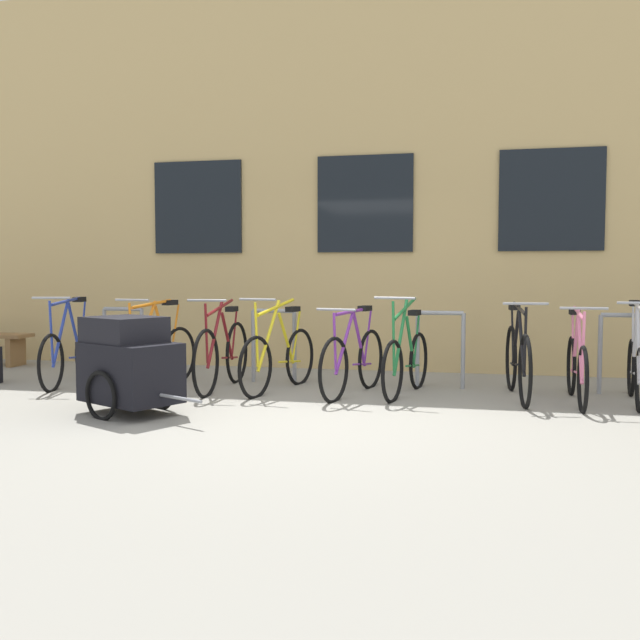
# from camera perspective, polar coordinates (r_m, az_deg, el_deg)

# --- Properties ---
(ground_plane) EXTENTS (42.00, 42.00, 0.00)m
(ground_plane) POSITION_cam_1_polar(r_m,az_deg,el_deg) (6.69, -0.78, -7.70)
(ground_plane) COLOR gray
(storefront_building) EXTENTS (28.00, 7.23, 5.38)m
(storefront_building) POSITION_cam_1_polar(r_m,az_deg,el_deg) (13.32, 6.10, 9.63)
(storefront_building) COLOR tan
(storefront_building) RESTS_ON ground
(bike_rack) EXTENTS (6.57, 0.05, 0.90)m
(bike_rack) POSITION_cam_1_polar(r_m,az_deg,el_deg) (8.43, 2.81, -1.62)
(bike_rack) COLOR gray
(bike_rack) RESTS_ON ground
(bicycle_black) EXTENTS (0.44, 1.83, 1.06)m
(bicycle_black) POSITION_cam_1_polar(r_m,az_deg,el_deg) (7.87, 15.55, -3.12)
(bicycle_black) COLOR black
(bicycle_black) RESTS_ON ground
(bicycle_green) EXTENTS (0.48, 1.61, 1.11)m
(bicycle_green) POSITION_cam_1_polar(r_m,az_deg,el_deg) (7.84, 6.93, -3.26)
(bicycle_green) COLOR black
(bicycle_green) RESTS_ON ground
(bicycle_yellow) EXTENTS (0.53, 1.69, 1.08)m
(bicycle_yellow) POSITION_cam_1_polar(r_m,az_deg,el_deg) (8.07, -3.30, -2.98)
(bicycle_yellow) COLOR black
(bicycle_yellow) RESTS_ON ground
(bicycle_orange) EXTENTS (0.45, 1.63, 1.07)m
(bicycle_orange) POSITION_cam_1_polar(r_m,az_deg,el_deg) (8.49, -13.00, -2.72)
(bicycle_orange) COLOR black
(bicycle_orange) RESTS_ON ground
(bicycle_silver) EXTENTS (0.44, 1.59, 1.08)m
(bicycle_silver) POSITION_cam_1_polar(r_m,az_deg,el_deg) (7.98, 23.96, -3.45)
(bicycle_silver) COLOR black
(bicycle_silver) RESTS_ON ground
(bicycle_purple) EXTENTS (0.54, 1.67, 0.99)m
(bicycle_purple) POSITION_cam_1_polar(r_m,az_deg,el_deg) (7.81, 2.69, -3.22)
(bicycle_purple) COLOR black
(bicycle_purple) RESTS_ON ground
(bicycle_maroon) EXTENTS (0.44, 1.81, 1.07)m
(bicycle_maroon) POSITION_cam_1_polar(r_m,az_deg,el_deg) (8.23, -7.83, -2.72)
(bicycle_maroon) COLOR black
(bicycle_maroon) RESTS_ON ground
(bicycle_blue) EXTENTS (0.47, 1.71, 1.08)m
(bicycle_blue) POSITION_cam_1_polar(r_m,az_deg,el_deg) (9.02, -19.43, -2.46)
(bicycle_blue) COLOR black
(bicycle_blue) RESTS_ON ground
(bicycle_pink) EXTENTS (0.44, 1.69, 1.03)m
(bicycle_pink) POSITION_cam_1_polar(r_m,az_deg,el_deg) (7.78, 19.88, -3.54)
(bicycle_pink) COLOR black
(bicycle_pink) RESTS_ON ground
(bike_trailer) EXTENTS (1.44, 0.94, 0.94)m
(bike_trailer) POSITION_cam_1_polar(r_m,az_deg,el_deg) (6.96, -15.04, -3.37)
(bike_trailer) COLOR black
(bike_trailer) RESTS_ON ground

